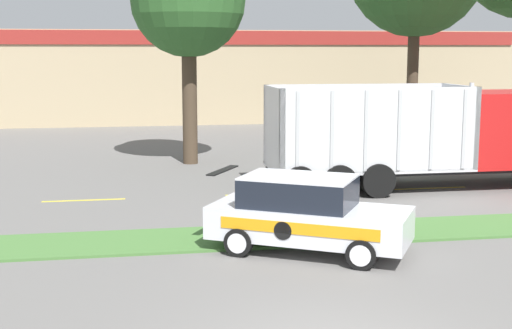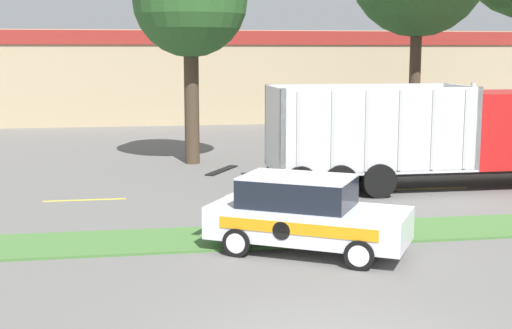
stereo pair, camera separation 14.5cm
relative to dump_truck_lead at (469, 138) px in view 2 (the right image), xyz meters
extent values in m
cube|color=#477538|center=(-7.79, -5.24, -1.54)|extent=(120.00, 2.11, 0.06)
cube|color=yellow|center=(-12.10, -0.18, -1.56)|extent=(2.40, 0.14, 0.01)
cube|color=yellow|center=(-6.70, -0.18, -1.56)|extent=(2.40, 0.14, 0.01)
cube|color=yellow|center=(-1.30, -0.18, -1.56)|extent=(2.40, 0.14, 0.01)
cube|color=black|center=(-0.93, 0.00, -0.96)|extent=(11.04, 1.43, 0.18)
cube|color=red|center=(1.08, 0.00, 0.31)|extent=(2.70, 2.59, 2.36)
cylinder|color=silver|center=(-0.36, -0.84, 1.06)|extent=(0.14, 0.14, 1.52)
cube|color=silver|center=(-3.36, 0.00, -0.81)|extent=(6.18, 2.59, 0.12)
cube|color=silver|center=(-0.34, 0.00, 0.45)|extent=(0.16, 2.59, 2.52)
cube|color=silver|center=(-6.37, 0.00, 0.45)|extent=(0.16, 2.59, 2.52)
cube|color=silver|center=(-3.36, -1.21, 0.45)|extent=(6.18, 0.16, 2.52)
cube|color=silver|center=(-3.36, 1.22, 0.45)|extent=(6.18, 0.16, 2.52)
cube|color=#BCBCC1|center=(-5.93, -1.31, 0.45)|extent=(0.10, 0.04, 2.40)
cube|color=#BCBCC1|center=(-4.90, -1.31, 0.45)|extent=(0.10, 0.04, 2.40)
cube|color=#BCBCC1|center=(-3.87, -1.31, 0.45)|extent=(0.10, 0.04, 2.40)
cube|color=#BCBCC1|center=(-2.84, -1.31, 0.45)|extent=(0.10, 0.04, 2.40)
cube|color=#BCBCC1|center=(-1.81, -1.31, 0.45)|extent=(0.10, 0.04, 2.40)
cube|color=#BCBCC1|center=(-0.78, -1.31, 0.45)|extent=(0.10, 0.04, 2.40)
cylinder|color=black|center=(-5.85, -1.27, -1.05)|extent=(1.02, 0.30, 1.02)
cylinder|color=black|center=(-5.85, 1.28, -1.05)|extent=(1.02, 0.30, 1.02)
cylinder|color=black|center=(-4.64, -1.27, -1.05)|extent=(1.02, 0.30, 1.02)
cylinder|color=black|center=(-4.64, 1.28, -1.05)|extent=(1.02, 0.30, 1.02)
cylinder|color=black|center=(-3.44, -1.27, -1.05)|extent=(1.02, 0.30, 1.02)
cylinder|color=black|center=(-3.44, 1.28, -1.05)|extent=(1.02, 0.30, 1.02)
cube|color=silver|center=(-6.91, -6.64, -0.90)|extent=(4.57, 3.67, 0.71)
cube|color=black|center=(-7.13, -6.51, -0.24)|extent=(2.81, 2.52, 0.62)
cube|color=silver|center=(-7.13, -6.51, 0.09)|extent=(2.81, 2.52, 0.04)
cube|color=black|center=(-8.67, -5.61, 0.13)|extent=(0.88, 1.30, 0.03)
cube|color=orange|center=(-7.36, -7.40, -0.83)|extent=(2.96, 1.74, 0.25)
cylinder|color=black|center=(-7.64, -7.24, -0.90)|extent=(0.34, 0.20, 0.39)
cylinder|color=black|center=(-6.19, -8.03, -1.26)|extent=(0.64, 0.49, 0.62)
cylinder|color=silver|center=(-6.24, -8.12, -1.26)|extent=(0.38, 0.23, 0.43)
cylinder|color=black|center=(-5.35, -6.59, -1.26)|extent=(0.64, 0.49, 0.62)
cylinder|color=silver|center=(-5.29, -6.50, -1.26)|extent=(0.38, 0.23, 0.43)
cylinder|color=black|center=(-8.48, -6.68, -1.26)|extent=(0.64, 0.49, 0.62)
cylinder|color=silver|center=(-8.53, -6.78, -1.26)|extent=(0.38, 0.23, 0.43)
cylinder|color=black|center=(-7.63, -5.25, -1.26)|extent=(0.64, 0.49, 0.62)
cylinder|color=silver|center=(-7.58, -5.16, -1.26)|extent=(0.38, 0.23, 0.43)
cube|color=tan|center=(-4.73, 26.62, 1.21)|extent=(37.26, 12.00, 5.56)
cube|color=maroon|center=(-4.73, 20.57, 3.55)|extent=(35.40, 0.10, 0.80)
cylinder|color=#473828|center=(0.29, 5.47, 1.47)|extent=(0.44, 0.44, 6.07)
cylinder|color=#473828|center=(-8.42, 6.27, 0.97)|extent=(0.57, 0.57, 5.08)
camera|label=1|loc=(-10.66, -21.25, 2.77)|focal=50.00mm
camera|label=2|loc=(-10.51, -21.28, 2.77)|focal=50.00mm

